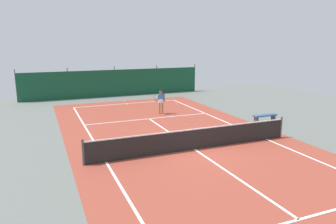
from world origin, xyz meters
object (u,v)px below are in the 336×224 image
tennis_player (161,100)px  parked_car (132,82)px  tennis_ball_midcourt (125,101)px  tennis_net (195,139)px  tennis_ball_by_sideline (186,124)px  tennis_ball_near_player (176,104)px  courtside_bench (265,116)px

tennis_player → parked_car: parked_car is taller
tennis_ball_midcourt → tennis_net: bearing=-90.4°
tennis_ball_midcourt → tennis_ball_by_sideline: bearing=-79.9°
tennis_ball_by_sideline → parked_car: bearing=87.0°
tennis_net → tennis_player: (1.23, 7.47, 0.45)m
tennis_net → tennis_ball_near_player: 10.78m
tennis_ball_near_player → courtside_bench: courtside_bench is taller
tennis_net → courtside_bench: (6.31, 2.84, -0.14)m
tennis_player → tennis_ball_midcourt: bearing=-49.3°
tennis_ball_by_sideline → tennis_ball_near_player: bearing=71.6°
parked_car → tennis_player: bearing=82.8°
tennis_net → tennis_ball_near_player: tennis_net is taller
tennis_net → parked_car: 18.70m
parked_car → tennis_net: bearing=81.4°
tennis_net → tennis_ball_by_sideline: (1.61, 4.21, -0.48)m
parked_car → courtside_bench: 16.21m
tennis_net → tennis_player: 7.58m
tennis_net → tennis_ball_midcourt: (0.09, 12.73, -0.48)m
tennis_ball_near_player → tennis_ball_by_sideline: bearing=-108.4°
parked_car → tennis_ball_by_sideline: bearing=85.7°
tennis_ball_midcourt → courtside_bench: size_ratio=0.04×
tennis_ball_midcourt → parked_car: size_ratio=0.02×
tennis_player → tennis_ball_midcourt: size_ratio=24.85×
tennis_ball_near_player → tennis_net: bearing=-109.5°
courtside_bench → tennis_ball_by_sideline: bearing=163.8°
parked_car → tennis_ball_midcourt: bearing=67.4°
tennis_player → tennis_ball_near_player: (2.37, 2.68, -0.93)m
tennis_player → parked_car: 11.14m
tennis_ball_by_sideline → parked_car: (0.74, 14.34, 0.81)m
tennis_net → tennis_ball_by_sideline: tennis_net is taller
tennis_net → tennis_ball_by_sideline: bearing=69.0°
tennis_ball_by_sideline → parked_car: parked_car is taller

